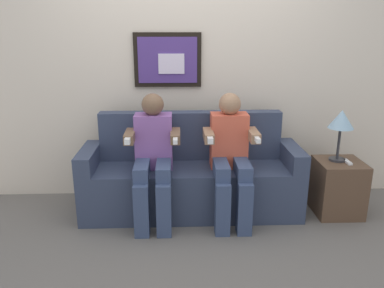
% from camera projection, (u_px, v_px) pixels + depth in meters
% --- Properties ---
extents(ground_plane, '(5.66, 5.66, 0.00)m').
position_uv_depth(ground_plane, '(193.00, 227.00, 3.31)').
color(ground_plane, '#66605B').
extents(back_wall_assembly, '(4.36, 0.10, 2.60)m').
position_uv_depth(back_wall_assembly, '(189.00, 65.00, 3.66)').
color(back_wall_assembly, beige).
rests_on(back_wall_assembly, ground_plane).
extents(couch, '(1.96, 0.58, 0.90)m').
position_uv_depth(couch, '(191.00, 179.00, 3.53)').
color(couch, '#333D56').
rests_on(couch, ground_plane).
extents(person_on_left, '(0.46, 0.56, 1.11)m').
position_uv_depth(person_on_left, '(153.00, 155.00, 3.27)').
color(person_on_left, '#8C59A5').
rests_on(person_on_left, ground_plane).
extents(person_on_right, '(0.46, 0.56, 1.11)m').
position_uv_depth(person_on_right, '(230.00, 154.00, 3.29)').
color(person_on_right, '#D8593F').
rests_on(person_on_right, ground_plane).
extents(side_table_right, '(0.40, 0.40, 0.50)m').
position_uv_depth(side_table_right, '(338.00, 187.00, 3.49)').
color(side_table_right, brown).
rests_on(side_table_right, ground_plane).
extents(table_lamp, '(0.22, 0.22, 0.46)m').
position_uv_depth(table_lamp, '(341.00, 122.00, 3.34)').
color(table_lamp, '#333338').
rests_on(table_lamp, side_table_right).
extents(spare_remote_on_table, '(0.04, 0.13, 0.02)m').
position_uv_depth(spare_remote_on_table, '(348.00, 162.00, 3.38)').
color(spare_remote_on_table, white).
rests_on(spare_remote_on_table, side_table_right).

